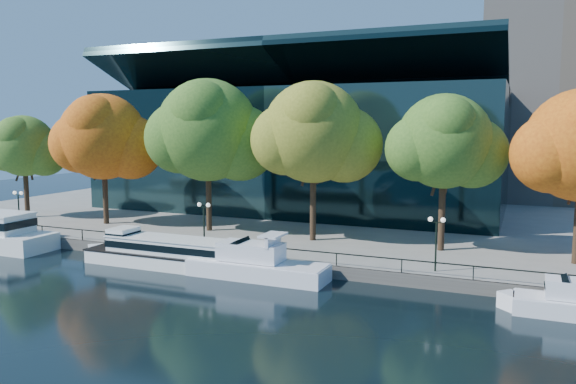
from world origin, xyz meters
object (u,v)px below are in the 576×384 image
at_px(tree_1, 104,139).
at_px(cruiser_near, 252,263).
at_px(tree_4, 446,143).
at_px(lamp_1, 204,215).
at_px(tree_3, 315,134).
at_px(tour_boat, 161,251).
at_px(lamp_2, 436,231).
at_px(tree_2, 209,132).
at_px(tree_0, 25,147).
at_px(lamp_0, 18,201).

bearing_deg(tree_1, cruiser_near, -24.07).
height_order(tree_4, lamp_1, tree_4).
bearing_deg(lamp_1, tree_3, 42.53).
xyz_separation_m(tour_boat, cruiser_near, (8.57, -0.28, -0.16)).
bearing_deg(lamp_1, tour_boat, -123.57).
bearing_deg(lamp_2, tree_2, 162.43).
height_order(tree_0, tree_4, tree_4).
relative_size(tree_0, tree_2, 0.77).
distance_m(cruiser_near, tree_3, 14.44).
bearing_deg(lamp_1, cruiser_near, -29.10).
bearing_deg(tour_boat, tree_0, 159.17).
relative_size(cruiser_near, lamp_0, 3.04).
relative_size(tree_1, tree_3, 0.95).
height_order(tree_2, tree_4, tree_2).
xyz_separation_m(tree_3, lamp_1, (-7.65, -7.02, -6.87)).
bearing_deg(lamp_1, tree_1, 158.02).
distance_m(cruiser_near, tree_1, 26.47).
distance_m(tour_boat, lamp_2, 22.30).
xyz_separation_m(tree_0, lamp_0, (5.94, -6.47, -5.17)).
distance_m(cruiser_near, lamp_0, 28.64).
relative_size(tree_1, lamp_1, 3.49).
height_order(tree_0, tree_1, tree_1).
distance_m(tree_2, lamp_2, 25.61).
xyz_separation_m(tree_2, lamp_1, (3.78, -7.44, -6.99)).
distance_m(tree_0, lamp_1, 29.03).
distance_m(tree_0, lamp_2, 48.25).
relative_size(lamp_0, lamp_1, 1.00).
bearing_deg(tree_0, lamp_0, -47.48).
bearing_deg(tree_4, lamp_0, -169.94).
xyz_separation_m(cruiser_near, tree_3, (1.25, 10.57, 9.75)).
height_order(tour_boat, lamp_0, lamp_0).
distance_m(tour_boat, tree_0, 28.55).
xyz_separation_m(tour_boat, tree_4, (21.44, 10.58, 8.91)).
bearing_deg(tour_boat, tree_3, 46.34).
relative_size(tree_1, lamp_2, 3.49).
distance_m(tree_3, tree_4, 11.64).
bearing_deg(lamp_2, cruiser_near, -165.04).
bearing_deg(lamp_2, tree_3, 149.81).
xyz_separation_m(tree_0, tree_2, (24.04, 0.96, 1.82)).
distance_m(cruiser_near, tree_4, 19.12).
xyz_separation_m(tree_1, tree_3, (23.93, 0.44, 0.60)).
distance_m(tree_1, tree_2, 12.55).
xyz_separation_m(tree_2, lamp_2, (23.49, -7.44, -6.99)).
bearing_deg(tree_4, tree_2, 179.66).
distance_m(tree_0, tree_3, 35.51).
height_order(tree_1, tree_4, tree_1).
relative_size(tour_boat, tree_4, 1.17).
bearing_deg(tree_1, tree_2, 3.95).
height_order(tree_1, lamp_2, tree_1).
relative_size(tree_4, lamp_1, 3.31).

